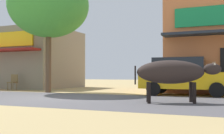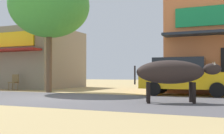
{
  "view_description": "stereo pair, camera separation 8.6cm",
  "coord_description": "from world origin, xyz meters",
  "px_view_note": "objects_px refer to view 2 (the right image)",
  "views": [
    {
      "loc": [
        6.69,
        -9.25,
        0.9
      ],
      "look_at": [
        2.42,
        0.71,
        1.19
      ],
      "focal_mm": 46.07,
      "sensor_mm": 36.0,
      "label": 1
    },
    {
      "loc": [
        6.77,
        -9.21,
        0.9
      ],
      "look_at": [
        2.42,
        0.71,
        1.19
      ],
      "focal_mm": 46.07,
      "sensor_mm": 36.0,
      "label": 2
    }
  ],
  "objects_px": {
    "parked_hatchback_car": "(184,76)",
    "cow_far_dark": "(172,72)",
    "cafe_chair_near_tree": "(14,81)",
    "roadside_tree": "(49,6)"
  },
  "relations": [
    {
      "from": "roadside_tree",
      "to": "cow_far_dark",
      "type": "height_order",
      "value": "roadside_tree"
    },
    {
      "from": "cow_far_dark",
      "to": "cafe_chair_near_tree",
      "type": "relative_size",
      "value": 2.93
    },
    {
      "from": "cow_far_dark",
      "to": "cafe_chair_near_tree",
      "type": "xyz_separation_m",
      "value": [
        -10.0,
        3.87,
        -0.46
      ]
    },
    {
      "from": "parked_hatchback_car",
      "to": "cafe_chair_near_tree",
      "type": "bearing_deg",
      "value": 178.49
    },
    {
      "from": "cafe_chair_near_tree",
      "to": "parked_hatchback_car",
      "type": "bearing_deg",
      "value": -1.51
    },
    {
      "from": "parked_hatchback_car",
      "to": "cow_far_dark",
      "type": "distance_m",
      "value": 3.62
    },
    {
      "from": "roadside_tree",
      "to": "parked_hatchback_car",
      "type": "height_order",
      "value": "roadside_tree"
    },
    {
      "from": "parked_hatchback_car",
      "to": "cow_far_dark",
      "type": "relative_size",
      "value": 1.48
    },
    {
      "from": "parked_hatchback_car",
      "to": "cafe_chair_near_tree",
      "type": "height_order",
      "value": "parked_hatchback_car"
    },
    {
      "from": "roadside_tree",
      "to": "cafe_chair_near_tree",
      "type": "relative_size",
      "value": 6.65
    }
  ]
}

